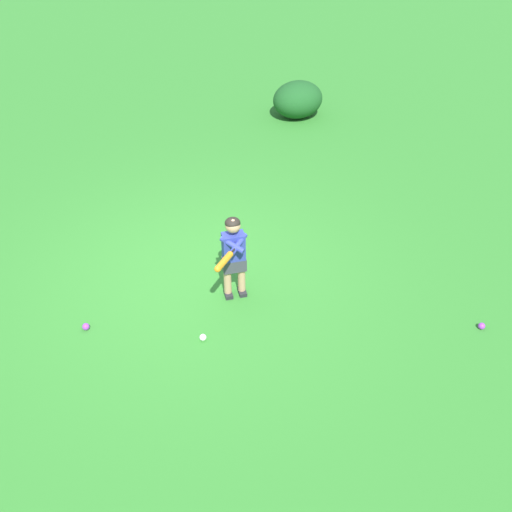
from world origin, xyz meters
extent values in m
plane|color=#2D7528|center=(0.00, 0.00, 0.00)|extent=(40.00, 40.00, 0.00)
cube|color=#232328|center=(0.64, 0.29, 0.03)|extent=(0.17, 0.13, 0.05)
cylinder|color=tan|center=(0.62, 0.29, 0.21)|extent=(0.09, 0.09, 0.34)
cube|color=#232328|center=(0.59, 0.13, 0.03)|extent=(0.17, 0.13, 0.05)
cylinder|color=tan|center=(0.57, 0.13, 0.21)|extent=(0.09, 0.09, 0.34)
cube|color=#383842|center=(0.59, 0.21, 0.46)|extent=(0.23, 0.30, 0.16)
cube|color=#2D3893|center=(0.59, 0.21, 0.71)|extent=(0.22, 0.28, 0.34)
sphere|color=tan|center=(0.59, 0.21, 1.00)|extent=(0.17, 0.17, 0.17)
ellipsoid|color=black|center=(0.59, 0.22, 1.02)|extent=(0.22, 0.22, 0.11)
sphere|color=orange|center=(0.73, 0.17, 0.80)|extent=(0.04, 0.04, 0.04)
cylinder|color=black|center=(0.78, 0.10, 0.81)|extent=(0.11, 0.13, 0.05)
cylinder|color=orange|center=(0.93, -0.09, 0.85)|extent=(0.26, 0.32, 0.11)
sphere|color=orange|center=(1.03, -0.23, 0.87)|extent=(0.07, 0.07, 0.07)
cylinder|color=#2D3893|center=(0.71, 0.21, 0.81)|extent=(0.20, 0.30, 0.14)
cylinder|color=#2D3893|center=(0.68, 0.15, 0.81)|extent=(0.30, 0.19, 0.14)
sphere|color=purple|center=(2.58, 2.24, 0.04)|extent=(0.08, 0.08, 0.08)
sphere|color=purple|center=(0.22, -1.50, 0.04)|extent=(0.08, 0.08, 0.08)
sphere|color=white|center=(1.06, -0.47, 0.04)|extent=(0.08, 0.08, 0.08)
ellipsoid|color=#194C1E|center=(-3.29, 3.94, 0.35)|extent=(0.85, 1.01, 0.69)
camera|label=1|loc=(4.86, -2.19, 4.34)|focal=37.95mm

